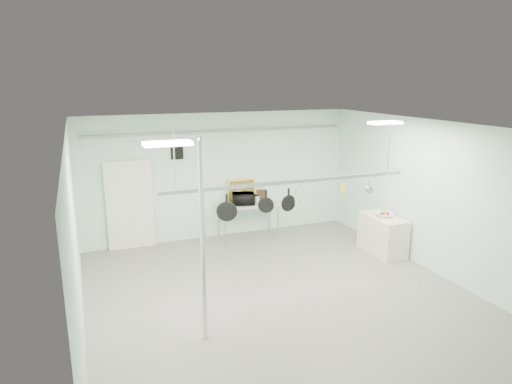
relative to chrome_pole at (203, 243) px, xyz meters
name	(u,v)px	position (x,y,z in m)	size (l,w,h in m)	color
floor	(286,302)	(1.70, 0.60, -1.60)	(8.00, 8.00, 0.00)	gray
ceiling	(289,129)	(1.70, 0.60, 1.59)	(7.00, 8.00, 0.02)	silver
back_wall	(221,176)	(1.70, 4.59, 0.00)	(7.00, 0.02, 3.20)	silver
right_wall	(443,201)	(5.19, 0.60, 0.00)	(0.02, 8.00, 3.20)	silver
door	(130,206)	(-0.60, 4.54, -0.55)	(1.10, 0.10, 2.20)	silver
wall_vent	(177,153)	(0.60, 4.57, 0.65)	(0.30, 0.04, 0.30)	black
conduit_pipe	(221,131)	(1.70, 4.50, 1.15)	(0.07, 0.07, 6.60)	gray
chrome_pole	(203,243)	(0.00, 0.00, 0.00)	(0.08, 0.08, 3.20)	silver
prep_table	(248,206)	(2.30, 4.20, -0.77)	(1.60, 0.70, 0.91)	#9FBBAE
side_cabinet	(383,235)	(4.85, 2.00, -1.15)	(0.60, 1.20, 0.90)	beige
pot_rack	(291,180)	(1.90, 0.90, 0.63)	(4.80, 0.06, 1.00)	#B7B7BC
light_panel_left	(167,144)	(-0.50, -0.20, 1.56)	(0.65, 0.30, 0.05)	white
light_panel_right	(385,123)	(4.10, 1.20, 1.56)	(0.65, 0.30, 0.05)	white
microwave	(244,199)	(2.16, 4.16, -0.55)	(0.54, 0.37, 0.30)	black
coffee_canister	(257,199)	(2.54, 4.20, -0.60)	(0.13, 0.13, 0.19)	silver
painting_large	(242,190)	(2.25, 4.50, -0.41)	(0.78, 0.05, 0.58)	yellow
painting_small	(261,194)	(2.77, 4.50, -0.57)	(0.30, 0.04, 0.25)	#361D13
fruit_bowl	(384,215)	(4.84, 1.98, -0.65)	(0.39, 0.39, 0.10)	white
skillet_left	(227,207)	(0.68, 0.90, 0.25)	(0.36, 0.06, 0.48)	black
skillet_mid	(266,201)	(1.41, 0.90, 0.29)	(0.29, 0.06, 0.39)	black
skillet_right	(288,200)	(1.86, 0.90, 0.27)	(0.30, 0.06, 0.43)	black
whisk	(296,195)	(2.01, 0.90, 0.34)	(0.17, 0.17, 0.29)	silver
grater	(343,188)	(3.00, 0.90, 0.38)	(0.08, 0.02, 0.21)	#BFC917
saucepan	(369,187)	(3.60, 0.90, 0.36)	(0.14, 0.08, 0.24)	#A6A7AB
fruit_cluster	(384,213)	(4.84, 1.98, -0.61)	(0.24, 0.24, 0.09)	maroon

